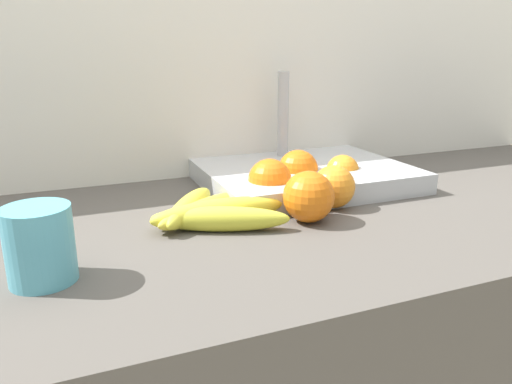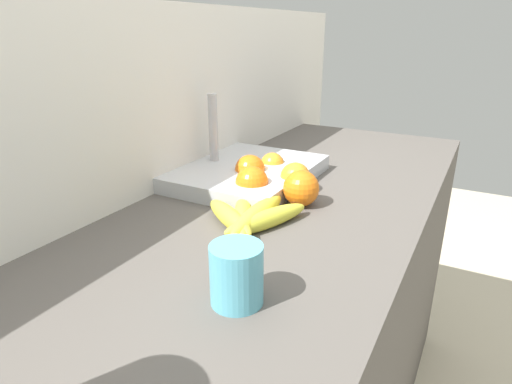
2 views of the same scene
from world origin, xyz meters
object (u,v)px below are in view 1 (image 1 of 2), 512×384
Objects in this scene: banana_bunch at (210,212)px; sink_basin at (304,174)px; orange_back_right at (298,170)px; orange_back_left at (309,197)px; orange_far_right at (270,180)px; mug at (40,245)px; orange_center at (343,171)px; orange_right at (334,187)px.

sink_basin is (0.24, 0.14, 0.00)m from banana_bunch.
orange_back_left is at bearing -111.80° from orange_back_right.
sink_basin reaches higher than orange_back_right.
orange_far_right reaches higher than banana_bunch.
sink_basin reaches higher than orange_back_left.
orange_back_right reaches higher than banana_bunch.
banana_bunch is 2.85× the size of orange_far_right.
orange_far_right is (-0.08, -0.05, 0.00)m from orange_back_right.
orange_back_left reaches higher than orange_far_right.
mug reaches higher than orange_back_left.
banana_bunch is at bearing -150.68° from orange_back_right.
orange_center is 0.88× the size of orange_right.
orange_right reaches higher than banana_bunch.
orange_right is at bearing -0.67° from banana_bunch.
orange_center reaches higher than banana_bunch.
sink_basin is (0.09, 0.19, -0.02)m from orange_back_left.
orange_back_right is 0.10m from orange_far_right.
orange_back_left is at bearing 9.35° from mug.
orange_back_left is (0.01, -0.12, 0.00)m from orange_far_right.
orange_far_right is 0.41m from mug.
orange_far_right is 0.12m from orange_back_left.
banana_bunch is at bearing -152.44° from orange_far_right.
banana_bunch is at bearing 161.53° from orange_back_left.
orange_center is 0.17m from orange_far_right.
orange_far_right reaches higher than orange_center.
orange_far_right is (-0.09, 0.07, 0.00)m from orange_right.
sink_basin is at bearing 30.62° from banana_bunch.
mug is at bearing -153.97° from orange_far_right.
banana_bunch is at bearing -161.60° from orange_center.
sink_basin reaches higher than orange_right.
orange_center is 0.08m from sink_basin.
orange_center is at bearing -12.83° from orange_back_right.
orange_far_right is at bearing -145.89° from sink_basin.
sink_basin is 0.54m from mug.
orange_back_right is at bearing 32.01° from orange_far_right.
sink_basin is 4.31× the size of mug.
orange_center is 0.13m from orange_right.
mug is (-0.54, -0.21, 0.01)m from orange_center.
mug is (-0.45, -0.23, 0.01)m from orange_back_right.
sink_basin is at bearing 27.97° from mug.
banana_bunch is 2.41× the size of mug.
sink_basin is (0.11, 0.07, -0.02)m from orange_far_right.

